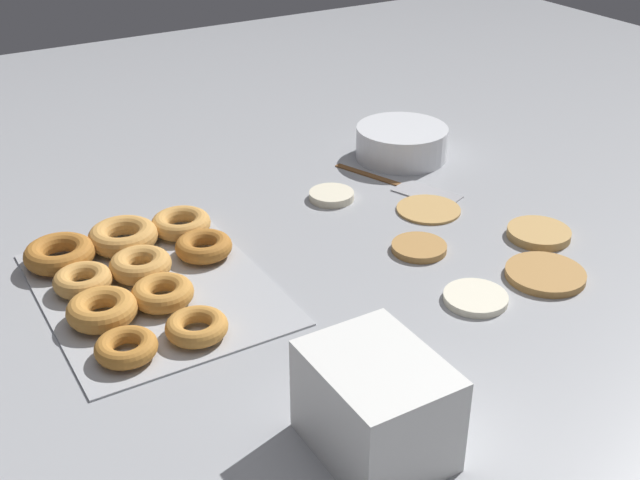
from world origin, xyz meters
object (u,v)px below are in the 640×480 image
Objects in this scene: pancake_2 at (419,248)px; batter_bowl at (402,142)px; donut_tray at (137,273)px; pancake_5 at (332,196)px; pancake_0 at (539,233)px; pancake_4 at (476,298)px; spatula at (413,189)px; container_stack at (376,406)px; pancake_1 at (545,274)px; pancake_3 at (429,208)px.

batter_bowl is at bearing 148.59° from pancake_2.
pancake_5 is at bearing 103.34° from donut_tray.
pancake_2 is at bearing -108.20° from pancake_0.
pancake_4 is 0.38m from spatula.
container_stack reaches higher than pancake_4.
pancake_1 is 0.46m from container_stack.
donut_tray reaches higher than pancake_2.
spatula is at bearing 145.76° from pancake_2.
pancake_0 is at bearing -5.36° from spatula.
batter_bowl is at bearing 112.71° from pancake_5.
donut_tray is (-0.03, -0.52, 0.01)m from pancake_3.
pancake_4 is 0.58× the size of container_stack.
pancake_1 is at bearing 3.09° from pancake_3.
pancake_3 is at bearing 86.41° from donut_tray.
batter_bowl is (-0.49, 0.08, 0.03)m from pancake_1.
pancake_5 is (-0.23, -0.02, 0.00)m from pancake_2.
donut_tray is 0.64m from batter_bowl.
batter_bowl is at bearing 179.83° from pancake_0.
pancake_3 is 0.29m from pancake_4.
donut_tray is (-0.14, -0.42, 0.01)m from pancake_2.
donut_tray reaches higher than pancake_1.
pancake_2 is at bearing -54.79° from spatula.
donut_tray is (0.09, -0.40, 0.01)m from pancake_5.
pancake_0 is 0.26m from spatula.
batter_bowl is (-0.19, 0.61, 0.02)m from donut_tray.
pancake_0 reaches higher than pancake_4.
pancake_4 is 0.50m from donut_tray.
pancake_0 is 0.26× the size of donut_tray.
container_stack reaches higher than batter_bowl.
pancake_0 is 0.13m from pancake_1.
pancake_3 reaches higher than spatula.
pancake_1 is at bearing 34.97° from pancake_2.
donut_tray is at bearing -76.66° from pancake_5.
pancake_1 is at bearing 111.54° from container_stack.
pancake_3 is 1.38× the size of pancake_5.
pancake_4 reaches higher than pancake_3.
donut_tray reaches higher than pancake_0.
pancake_1 is at bearing -22.79° from spatula.
pancake_3 is 0.09m from spatula.
pancake_3 is at bearing -176.91° from pancake_1.
pancake_2 is at bearing -145.03° from pancake_1.
pancake_2 reaches higher than spatula.
pancake_1 is 0.49m from batter_bowl.
pancake_1 is at bearing -39.85° from pancake_0.
donut_tray is at bearing -93.59° from pancake_3.
pancake_1 is at bearing 19.08° from pancake_5.
donut_tray is 2.53× the size of container_stack.
pancake_3 is at bearing 136.74° from container_stack.
container_stack is (0.33, -0.31, 0.05)m from pancake_2.
pancake_5 is at bearing -160.92° from pancake_1.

